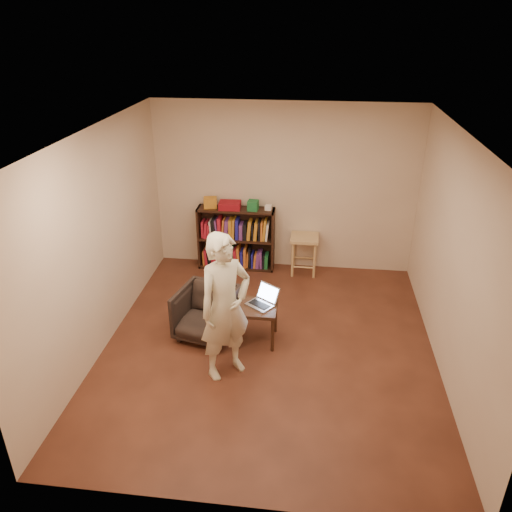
# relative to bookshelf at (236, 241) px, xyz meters

# --- Properties ---
(floor) EXTENTS (4.50, 4.50, 0.00)m
(floor) POSITION_rel_bookshelf_xyz_m (0.73, -2.09, -0.44)
(floor) COLOR #411F15
(floor) RESTS_ON ground
(ceiling) EXTENTS (4.50, 4.50, 0.00)m
(ceiling) POSITION_rel_bookshelf_xyz_m (0.73, -2.09, 2.16)
(ceiling) COLOR silver
(ceiling) RESTS_ON wall_back
(wall_back) EXTENTS (4.00, 0.00, 4.00)m
(wall_back) POSITION_rel_bookshelf_xyz_m (0.73, 0.16, 0.86)
(wall_back) COLOR beige
(wall_back) RESTS_ON floor
(wall_left) EXTENTS (0.00, 4.50, 4.50)m
(wall_left) POSITION_rel_bookshelf_xyz_m (-1.27, -2.09, 0.86)
(wall_left) COLOR beige
(wall_left) RESTS_ON floor
(wall_right) EXTENTS (0.00, 4.50, 4.50)m
(wall_right) POSITION_rel_bookshelf_xyz_m (2.73, -2.09, 0.86)
(wall_right) COLOR beige
(wall_right) RESTS_ON floor
(bookshelf) EXTENTS (1.20, 0.30, 1.00)m
(bookshelf) POSITION_rel_bookshelf_xyz_m (0.00, 0.00, 0.00)
(bookshelf) COLOR black
(bookshelf) RESTS_ON floor
(box_yellow) EXTENTS (0.22, 0.18, 0.16)m
(box_yellow) POSITION_rel_bookshelf_xyz_m (-0.39, -0.01, 0.64)
(box_yellow) COLOR orange
(box_yellow) RESTS_ON bookshelf
(red_cloth) EXTENTS (0.34, 0.25, 0.11)m
(red_cloth) POSITION_rel_bookshelf_xyz_m (-0.09, -0.02, 0.62)
(red_cloth) COLOR maroon
(red_cloth) RESTS_ON bookshelf
(box_green) EXTENTS (0.17, 0.17, 0.15)m
(box_green) POSITION_rel_bookshelf_xyz_m (0.27, -0.04, 0.64)
(box_green) COLOR #1B6832
(box_green) RESTS_ON bookshelf
(box_white) EXTENTS (0.10, 0.10, 0.07)m
(box_white) POSITION_rel_bookshelf_xyz_m (0.50, -0.00, 0.60)
(box_white) COLOR white
(box_white) RESTS_ON bookshelf
(stool) EXTENTS (0.43, 0.43, 0.62)m
(stool) POSITION_rel_bookshelf_xyz_m (1.08, -0.07, 0.06)
(stool) COLOR tan
(stool) RESTS_ON floor
(armchair) EXTENTS (0.83, 0.85, 0.65)m
(armchair) POSITION_rel_bookshelf_xyz_m (-0.07, -1.95, -0.12)
(armchair) COLOR black
(armchair) RESTS_ON floor
(side_table) EXTENTS (0.48, 0.48, 0.49)m
(side_table) POSITION_rel_bookshelf_xyz_m (0.57, -1.97, -0.03)
(side_table) COLOR black
(side_table) RESTS_ON floor
(laptop) EXTENTS (0.44, 0.44, 0.22)m
(laptop) POSITION_rel_bookshelf_xyz_m (0.64, -1.90, 0.10)
(laptop) COLOR #B4B4B9
(laptop) RESTS_ON side_table
(person) EXTENTS (0.74, 0.72, 1.71)m
(person) POSITION_rel_bookshelf_xyz_m (0.30, -2.62, 0.42)
(person) COLOR beige
(person) RESTS_ON floor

